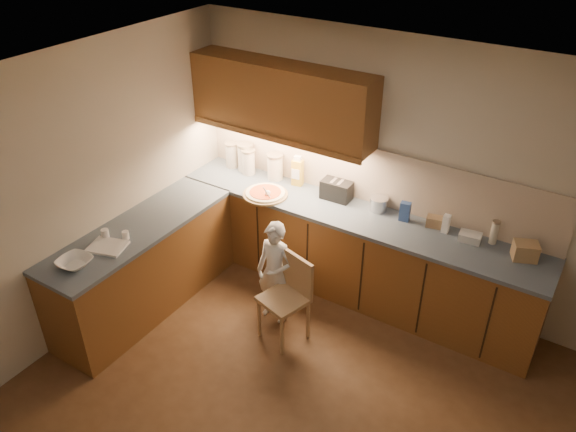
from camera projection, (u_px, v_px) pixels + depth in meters
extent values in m
plane|color=#50331B|center=(292.00, 415.00, 4.52)|extent=(4.50, 4.50, 0.00)
cube|color=beige|center=(405.00, 175.00, 5.27)|extent=(4.50, 0.04, 2.60)
cube|color=beige|center=(73.00, 201.00, 4.86)|extent=(0.04, 4.00, 2.60)
cube|color=white|center=(294.00, 109.00, 3.15)|extent=(4.50, 4.00, 0.04)
cube|color=brown|center=(350.00, 253.00, 5.68)|extent=(3.75, 0.60, 0.88)
cube|color=brown|center=(145.00, 268.00, 5.47)|extent=(0.60, 2.00, 0.88)
cube|color=#495868|center=(353.00, 214.00, 5.44)|extent=(3.77, 0.62, 0.04)
cube|color=#495868|center=(138.00, 228.00, 5.22)|extent=(0.62, 2.02, 0.04)
cube|color=black|center=(213.00, 223.00, 6.16)|extent=(0.02, 0.01, 0.80)
cube|color=black|center=(258.00, 240.00, 5.89)|extent=(0.02, 0.01, 0.80)
cube|color=black|center=(307.00, 258.00, 5.61)|extent=(0.02, 0.01, 0.80)
cube|color=black|center=(361.00, 277.00, 5.34)|extent=(0.02, 0.01, 0.80)
cube|color=black|center=(421.00, 300.00, 5.06)|extent=(0.02, 0.01, 0.80)
cube|color=black|center=(488.00, 324.00, 4.79)|extent=(0.02, 0.01, 0.80)
cube|color=#C4B198|center=(368.00, 174.00, 5.48)|extent=(3.75, 0.02, 0.58)
cube|color=brown|center=(281.00, 99.00, 5.44)|extent=(1.95, 0.35, 0.70)
cube|color=brown|center=(272.00, 139.00, 5.50)|extent=(1.95, 0.02, 0.06)
cylinder|color=#A68853|center=(265.00, 194.00, 5.71)|extent=(0.46, 0.46, 0.02)
cylinder|color=beige|center=(265.00, 193.00, 5.70)|extent=(0.40, 0.40, 0.02)
cylinder|color=#CC431B|center=(265.00, 192.00, 5.70)|extent=(0.32, 0.32, 0.01)
sphere|color=white|center=(268.00, 193.00, 5.63)|extent=(0.06, 0.06, 0.06)
cylinder|color=white|center=(268.00, 194.00, 5.56)|extent=(0.07, 0.10, 0.19)
imported|color=white|center=(275.00, 273.00, 5.26)|extent=(0.39, 0.26, 1.06)
cylinder|color=tan|center=(259.00, 318.00, 5.19)|extent=(0.03, 0.03, 0.42)
cylinder|color=tan|center=(282.00, 336.00, 4.99)|extent=(0.03, 0.03, 0.42)
cylinder|color=tan|center=(285.00, 303.00, 5.37)|extent=(0.03, 0.03, 0.42)
cylinder|color=tan|center=(308.00, 320.00, 5.17)|extent=(0.03, 0.03, 0.42)
cube|color=tan|center=(283.00, 300.00, 5.06)|extent=(0.47, 0.47, 0.04)
cube|color=tan|center=(298.00, 273.00, 5.05)|extent=(0.37, 0.14, 0.38)
imported|color=white|center=(75.00, 262.00, 4.68)|extent=(0.29, 0.29, 0.07)
cylinder|color=beige|center=(232.00, 156.00, 6.20)|extent=(0.13, 0.13, 0.27)
cylinder|color=tan|center=(231.00, 144.00, 6.12)|extent=(0.14, 0.14, 0.02)
cylinder|color=beige|center=(246.00, 158.00, 6.12)|extent=(0.17, 0.17, 0.29)
cylinder|color=gray|center=(245.00, 145.00, 6.04)|extent=(0.18, 0.18, 0.02)
cylinder|color=silver|center=(248.00, 163.00, 6.06)|extent=(0.14, 0.14, 0.26)
cylinder|color=tan|center=(248.00, 151.00, 5.98)|extent=(0.15, 0.15, 0.02)
cylinder|color=silver|center=(275.00, 168.00, 5.96)|extent=(0.16, 0.16, 0.26)
cylinder|color=tan|center=(275.00, 155.00, 5.88)|extent=(0.18, 0.18, 0.02)
cube|color=gold|center=(298.00, 173.00, 5.84)|extent=(0.12, 0.10, 0.28)
cube|color=silver|center=(298.00, 158.00, 5.75)|extent=(0.08, 0.06, 0.05)
cube|color=black|center=(337.00, 190.00, 5.61)|extent=(0.31, 0.18, 0.19)
cube|color=#A6A6AA|center=(334.00, 180.00, 5.57)|extent=(0.04, 0.13, 0.00)
cube|color=#A6A6AA|center=(340.00, 182.00, 5.54)|extent=(0.04, 0.13, 0.00)
cylinder|color=silver|center=(379.00, 204.00, 5.44)|extent=(0.17, 0.17, 0.13)
cylinder|color=silver|center=(379.00, 198.00, 5.40)|extent=(0.18, 0.18, 0.01)
cube|color=#33539A|center=(405.00, 212.00, 5.26)|extent=(0.10, 0.08, 0.19)
cube|color=#9F7D55|center=(434.00, 222.00, 5.19)|extent=(0.16, 0.13, 0.10)
cube|color=white|center=(446.00, 224.00, 5.09)|extent=(0.06, 0.06, 0.18)
cube|color=silver|center=(470.00, 237.00, 5.00)|extent=(0.20, 0.15, 0.08)
cylinder|color=silver|center=(494.00, 233.00, 4.93)|extent=(0.07, 0.07, 0.21)
cylinder|color=gray|center=(497.00, 222.00, 4.87)|extent=(0.07, 0.07, 0.01)
cube|color=tan|center=(525.00, 251.00, 4.75)|extent=(0.24, 0.22, 0.15)
cube|color=silver|center=(107.00, 247.00, 4.92)|extent=(0.37, 0.33, 0.02)
cylinder|color=white|center=(105.00, 234.00, 5.03)|extent=(0.07, 0.07, 0.09)
cylinder|color=white|center=(126.00, 235.00, 5.02)|extent=(0.07, 0.07, 0.08)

